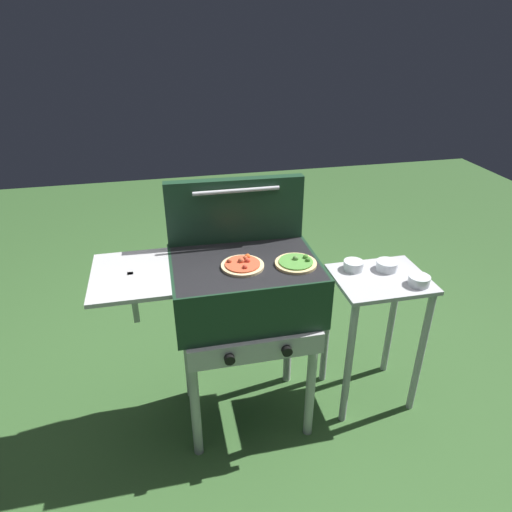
{
  "coord_description": "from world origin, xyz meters",
  "views": [
    {
      "loc": [
        -0.32,
        -1.68,
        1.84
      ],
      "look_at": [
        0.05,
        0.0,
        0.92
      ],
      "focal_mm": 31.83,
      "sensor_mm": 36.0,
      "label": 1
    }
  ],
  "objects_px": {
    "grill": "(242,290)",
    "pizza_pepperoni": "(243,265)",
    "topping_bowl_near": "(387,266)",
    "pizza_veggie": "(296,263)",
    "prep_table": "(376,313)",
    "topping_bowl_far": "(353,266)",
    "topping_bowl_middle": "(419,281)"
  },
  "relations": [
    {
      "from": "grill",
      "to": "pizza_pepperoni",
      "type": "bearing_deg",
      "value": -94.97
    },
    {
      "from": "grill",
      "to": "topping_bowl_near",
      "type": "relative_size",
      "value": 9.22
    },
    {
      "from": "grill",
      "to": "topping_bowl_near",
      "type": "height_order",
      "value": "grill"
    },
    {
      "from": "pizza_pepperoni",
      "to": "topping_bowl_near",
      "type": "xyz_separation_m",
      "value": [
        0.74,
        0.11,
        -0.15
      ]
    },
    {
      "from": "pizza_veggie",
      "to": "prep_table",
      "type": "height_order",
      "value": "pizza_veggie"
    },
    {
      "from": "pizza_pepperoni",
      "to": "prep_table",
      "type": "bearing_deg",
      "value": 3.86
    },
    {
      "from": "topping_bowl_near",
      "to": "topping_bowl_far",
      "type": "bearing_deg",
      "value": 167.01
    },
    {
      "from": "pizza_pepperoni",
      "to": "topping_bowl_far",
      "type": "bearing_deg",
      "value": 14.16
    },
    {
      "from": "pizza_veggie",
      "to": "prep_table",
      "type": "bearing_deg",
      "value": 9.54
    },
    {
      "from": "grill",
      "to": "pizza_veggie",
      "type": "bearing_deg",
      "value": -17.84
    },
    {
      "from": "topping_bowl_far",
      "to": "grill",
      "type": "bearing_deg",
      "value": -169.69
    },
    {
      "from": "pizza_pepperoni",
      "to": "topping_bowl_far",
      "type": "xyz_separation_m",
      "value": [
        0.58,
        0.15,
        -0.15
      ]
    },
    {
      "from": "grill",
      "to": "pizza_veggie",
      "type": "height_order",
      "value": "pizza_veggie"
    },
    {
      "from": "topping_bowl_near",
      "to": "topping_bowl_far",
      "type": "relative_size",
      "value": 1.07
    },
    {
      "from": "grill",
      "to": "topping_bowl_far",
      "type": "bearing_deg",
      "value": 10.31
    },
    {
      "from": "grill",
      "to": "topping_bowl_middle",
      "type": "relative_size",
      "value": 9.69
    },
    {
      "from": "pizza_pepperoni",
      "to": "topping_bowl_near",
      "type": "height_order",
      "value": "pizza_pepperoni"
    },
    {
      "from": "topping_bowl_near",
      "to": "pizza_veggie",
      "type": "bearing_deg",
      "value": -164.72
    },
    {
      "from": "prep_table",
      "to": "grill",
      "type": "bearing_deg",
      "value": -179.63
    },
    {
      "from": "pizza_pepperoni",
      "to": "topping_bowl_far",
      "type": "height_order",
      "value": "pizza_pepperoni"
    },
    {
      "from": "pizza_pepperoni",
      "to": "prep_table",
      "type": "distance_m",
      "value": 0.78
    },
    {
      "from": "pizza_veggie",
      "to": "topping_bowl_middle",
      "type": "distance_m",
      "value": 0.61
    },
    {
      "from": "topping_bowl_near",
      "to": "topping_bowl_middle",
      "type": "height_order",
      "value": "same"
    },
    {
      "from": "prep_table",
      "to": "topping_bowl_near",
      "type": "bearing_deg",
      "value": 47.64
    },
    {
      "from": "grill",
      "to": "topping_bowl_middle",
      "type": "bearing_deg",
      "value": -6.69
    },
    {
      "from": "pizza_pepperoni",
      "to": "topping_bowl_near",
      "type": "distance_m",
      "value": 0.76
    },
    {
      "from": "pizza_pepperoni",
      "to": "topping_bowl_near",
      "type": "bearing_deg",
      "value": 8.42
    },
    {
      "from": "pizza_veggie",
      "to": "topping_bowl_near",
      "type": "xyz_separation_m",
      "value": [
        0.51,
        0.14,
        -0.15
      ]
    },
    {
      "from": "topping_bowl_far",
      "to": "topping_bowl_near",
      "type": "bearing_deg",
      "value": -12.99
    },
    {
      "from": "grill",
      "to": "prep_table",
      "type": "relative_size",
      "value": 1.3
    },
    {
      "from": "prep_table",
      "to": "topping_bowl_far",
      "type": "height_order",
      "value": "topping_bowl_far"
    },
    {
      "from": "topping_bowl_far",
      "to": "prep_table",
      "type": "bearing_deg",
      "value": -44.67
    }
  ]
}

